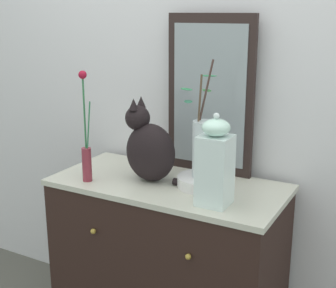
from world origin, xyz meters
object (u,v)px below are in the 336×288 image
vase_slim_green (86,150)px  vase_glass_clear (203,146)px  bowl_porcelain (202,181)px  jar_lidded_porcelain (215,164)px  cat_sitting (150,148)px  mirror_leaning (210,96)px  sideboard (168,266)px

vase_slim_green → vase_glass_clear: 0.52m
vase_slim_green → bowl_porcelain: (0.49, 0.18, -0.12)m
bowl_porcelain → jar_lidded_porcelain: 0.25m
vase_glass_clear → cat_sitting: bearing=-170.6°
vase_glass_clear → mirror_leaning: bearing=106.5°
sideboard → bowl_porcelain: bowl_porcelain is taller
mirror_leaning → jar_lidded_porcelain: mirror_leaning is taller
sideboard → vase_slim_green: size_ratio=2.11×
sideboard → vase_slim_green: bearing=-154.7°
vase_glass_clear → jar_lidded_porcelain: 0.20m
bowl_porcelain → sideboard: bearing=-170.8°
vase_slim_green → sideboard: bearing=25.3°
sideboard → mirror_leaning: (0.09, 0.23, 0.79)m
cat_sitting → jar_lidded_porcelain: 0.39m
sideboard → vase_glass_clear: vase_glass_clear is taller
sideboard → cat_sitting: bearing=-170.8°
bowl_porcelain → vase_glass_clear: 0.16m
sideboard → mirror_leaning: bearing=67.5°
mirror_leaning → cat_sitting: bearing=-126.7°
mirror_leaning → bowl_porcelain: bearing=-73.2°
sideboard → vase_slim_green: vase_slim_green is taller
mirror_leaning → jar_lidded_porcelain: size_ratio=1.97×
mirror_leaning → cat_sitting: 0.37m
sideboard → vase_slim_green: 0.68m
vase_slim_green → vase_glass_clear: size_ratio=0.99×
sideboard → cat_sitting: 0.58m
vase_slim_green → jar_lidded_porcelain: bearing=2.6°
mirror_leaning → bowl_porcelain: mirror_leaning is taller
sideboard → jar_lidded_porcelain: (0.28, -0.13, 0.59)m
cat_sitting → vase_slim_green: bearing=-149.8°
vase_glass_clear → jar_lidded_porcelain: size_ratio=1.36×
cat_sitting → bowl_porcelain: bearing=9.2°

